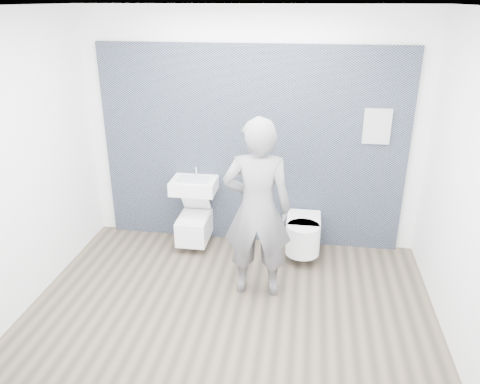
# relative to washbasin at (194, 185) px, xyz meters

# --- Properties ---
(ground) EXTENTS (4.00, 4.00, 0.00)m
(ground) POSITION_rel_washbasin_xyz_m (0.66, -1.24, -0.78)
(ground) COLOR brown
(ground) RESTS_ON ground
(room_shell) EXTENTS (4.00, 4.00, 4.00)m
(room_shell) POSITION_rel_washbasin_xyz_m (0.66, -1.24, 0.96)
(room_shell) COLOR white
(room_shell) RESTS_ON ground
(tile_wall) EXTENTS (3.60, 0.06, 2.40)m
(tile_wall) POSITION_rel_washbasin_xyz_m (0.66, 0.23, -0.78)
(tile_wall) COLOR black
(tile_wall) RESTS_ON ground
(washbasin) EXTENTS (0.53, 0.40, 0.40)m
(washbasin) POSITION_rel_washbasin_xyz_m (0.00, 0.00, 0.00)
(washbasin) COLOR white
(washbasin) RESTS_ON ground
(toilet_square) EXTENTS (0.36, 0.52, 0.64)m
(toilet_square) POSITION_rel_washbasin_xyz_m (-0.00, -0.06, -0.51)
(toilet_square) COLOR white
(toilet_square) RESTS_ON ground
(toilet_rounded) EXTENTS (0.40, 0.67, 0.36)m
(toilet_rounded) POSITION_rel_washbasin_xyz_m (1.33, -0.14, -0.48)
(toilet_rounded) COLOR white
(toilet_rounded) RESTS_ON ground
(info_placard) EXTENTS (0.30, 0.03, 0.40)m
(info_placard) POSITION_rel_washbasin_xyz_m (2.07, 0.19, -0.78)
(info_placard) COLOR white
(info_placard) RESTS_ON ground
(visitor) EXTENTS (0.70, 0.48, 1.87)m
(visitor) POSITION_rel_washbasin_xyz_m (0.87, -0.90, 0.15)
(visitor) COLOR slate
(visitor) RESTS_ON ground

